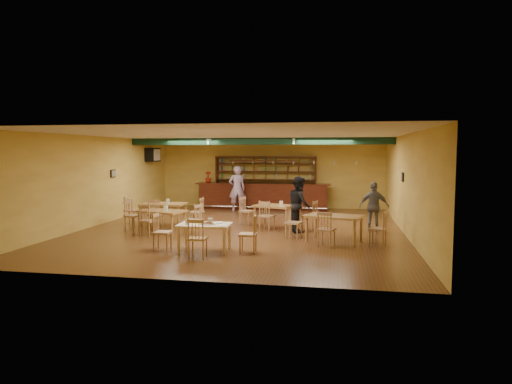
% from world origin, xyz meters
% --- Properties ---
extents(floor, '(12.00, 12.00, 0.00)m').
position_xyz_m(floor, '(0.00, 0.00, 0.00)').
color(floor, '#523517').
rests_on(floor, ground).
extents(ceiling_beam, '(10.00, 0.30, 0.25)m').
position_xyz_m(ceiling_beam, '(0.00, 2.80, 2.87)').
color(ceiling_beam, black).
rests_on(ceiling_beam, ceiling).
extents(track_rail_left, '(0.05, 2.50, 0.05)m').
position_xyz_m(track_rail_left, '(-1.80, 3.40, 2.94)').
color(track_rail_left, silver).
rests_on(track_rail_left, ceiling).
extents(track_rail_right, '(0.05, 2.50, 0.05)m').
position_xyz_m(track_rail_right, '(1.40, 3.40, 2.94)').
color(track_rail_right, silver).
rests_on(track_rail_right, ceiling).
extents(ac_unit, '(0.34, 0.70, 0.48)m').
position_xyz_m(ac_unit, '(-4.80, 4.20, 2.35)').
color(ac_unit, silver).
rests_on(ac_unit, wall_left).
extents(picture_left, '(0.04, 0.34, 0.28)m').
position_xyz_m(picture_left, '(-4.97, 1.00, 1.70)').
color(picture_left, black).
rests_on(picture_left, wall_left).
extents(picture_right, '(0.04, 0.34, 0.28)m').
position_xyz_m(picture_right, '(4.97, 0.50, 1.70)').
color(picture_right, black).
rests_on(picture_right, wall_right).
extents(bar_counter, '(5.80, 0.85, 1.13)m').
position_xyz_m(bar_counter, '(-0.20, 5.15, 0.56)').
color(bar_counter, '#36110A').
rests_on(bar_counter, ground).
extents(back_bar_hutch, '(4.48, 0.40, 2.28)m').
position_xyz_m(back_bar_hutch, '(-0.20, 5.78, 1.14)').
color(back_bar_hutch, '#36110A').
rests_on(back_bar_hutch, ground).
extents(poinsettia, '(0.35, 0.35, 0.49)m').
position_xyz_m(poinsettia, '(-2.64, 5.15, 1.37)').
color(poinsettia, '#A11D0E').
rests_on(poinsettia, bar_counter).
extents(dining_table_a, '(1.47, 0.88, 0.73)m').
position_xyz_m(dining_table_a, '(-2.84, 0.45, 0.37)').
color(dining_table_a, '#AC813D').
rests_on(dining_table_a, ground).
extents(dining_table_b, '(1.66, 1.31, 0.72)m').
position_xyz_m(dining_table_b, '(1.04, 0.59, 0.36)').
color(dining_table_b, '#AC813D').
rests_on(dining_table_b, ground).
extents(dining_table_c, '(1.54, 1.15, 0.69)m').
position_xyz_m(dining_table_c, '(-2.30, -1.06, 0.34)').
color(dining_table_c, '#AC813D').
rests_on(dining_table_c, ground).
extents(dining_table_d, '(1.67, 1.27, 0.74)m').
position_xyz_m(dining_table_d, '(2.93, -1.62, 0.37)').
color(dining_table_d, '#AC813D').
rests_on(dining_table_d, ground).
extents(near_table, '(1.33, 0.89, 0.69)m').
position_xyz_m(near_table, '(-0.23, -3.42, 0.35)').
color(near_table, '#CFB18A').
rests_on(near_table, ground).
extents(pizza_tray, '(0.48, 0.48, 0.01)m').
position_xyz_m(pizza_tray, '(-0.14, -3.42, 0.70)').
color(pizza_tray, silver).
rests_on(pizza_tray, near_table).
extents(parmesan_shaker, '(0.08, 0.08, 0.11)m').
position_xyz_m(parmesan_shaker, '(-0.64, -3.56, 0.75)').
color(parmesan_shaker, '#EAE5C6').
rests_on(parmesan_shaker, near_table).
extents(napkin_stack, '(0.24, 0.21, 0.03)m').
position_xyz_m(napkin_stack, '(0.09, -3.23, 0.71)').
color(napkin_stack, white).
rests_on(napkin_stack, near_table).
extents(pizza_server, '(0.32, 0.10, 0.00)m').
position_xyz_m(pizza_server, '(0.00, -3.37, 0.71)').
color(pizza_server, silver).
rests_on(pizza_server, pizza_tray).
extents(side_plate, '(0.23, 0.23, 0.01)m').
position_xyz_m(side_plate, '(0.28, -3.60, 0.70)').
color(side_plate, white).
rests_on(side_plate, near_table).
extents(patron_bar, '(0.80, 0.66, 1.89)m').
position_xyz_m(patron_bar, '(-1.16, 4.33, 0.95)').
color(patron_bar, purple).
rests_on(patron_bar, ground).
extents(patron_right_a, '(0.84, 0.97, 1.72)m').
position_xyz_m(patron_right_a, '(1.84, -0.21, 0.86)').
color(patron_right_a, black).
rests_on(patron_right_a, ground).
extents(patron_right_b, '(0.95, 0.50, 1.54)m').
position_xyz_m(patron_right_b, '(4.13, 0.38, 0.77)').
color(patron_right_b, slate).
rests_on(patron_right_b, ground).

